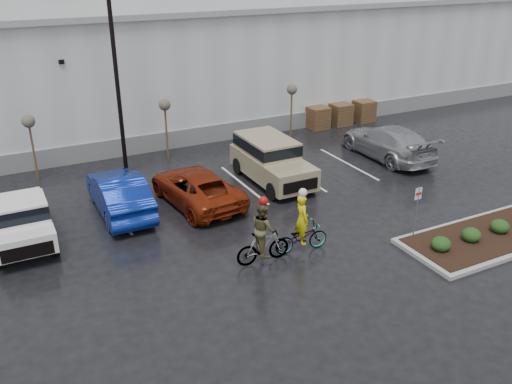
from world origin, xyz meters
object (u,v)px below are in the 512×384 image
pallet_stack_c (363,111)px  car_far_silver (387,142)px  car_red (196,187)px  pallet_stack_a (318,118)px  cyclist_hivis (301,232)px  pickup_white (19,216)px  suv_tan (273,162)px  fire_lane_sign (417,207)px  lamppost (114,56)px  sapling_west (29,125)px  sapling_east (292,92)px  cyclist_olive (263,239)px  pallet_stack_b (340,114)px  car_blue (119,193)px  sapling_mid (165,108)px

pallet_stack_c → car_far_silver: size_ratio=0.23×
car_red → pallet_stack_c: bearing=-159.9°
pallet_stack_a → cyclist_hivis: size_ratio=0.55×
pallet_stack_c → car_far_silver: 6.83m
pickup_white → car_red: size_ratio=0.97×
cyclist_hivis → suv_tan: bearing=-14.5°
pallet_stack_a → cyclist_hivis: bearing=-125.2°
fire_lane_sign → car_far_silver: fire_lane_sign is taller
lamppost → sapling_west: lamppost is taller
fire_lane_sign → suv_tan: bearing=104.6°
sapling_west → car_red: sapling_west is taller
sapling_east → cyclist_olive: sapling_east is taller
cyclist_olive → lamppost: bearing=12.7°
car_far_silver → cyclist_olive: size_ratio=2.35×
pallet_stack_b → pallet_stack_a: bearing=180.0°
cyclist_hivis → pallet_stack_c: bearing=-39.5°
pallet_stack_c → suv_tan: 11.96m
car_blue → pallet_stack_b: bearing=-157.5°
sapling_mid → pallet_stack_b: bearing=4.9°
sapling_mid → pickup_white: (-7.76, -5.92, -1.75)m
fire_lane_sign → car_far_silver: size_ratio=0.37×
sapling_mid → car_red: bearing=-96.7°
sapling_mid → pallet_stack_a: (10.00, 1.00, -2.05)m
sapling_east → car_red: (-8.19, -5.91, -1.99)m
sapling_mid → pallet_stack_b: sapling_mid is taller
pallet_stack_c → sapling_mid: bearing=-175.8°
sapling_mid → cyclist_olive: (-0.42, -11.57, -1.82)m
car_far_silver → sapling_east: bearing=-60.0°
sapling_mid → pallet_stack_c: sapling_mid is taller
fire_lane_sign → cyclist_olive: bearing=167.8°
cyclist_olive → cyclist_hivis: bearing=-86.1°
lamppost → suv_tan: 8.65m
sapling_east → pallet_stack_c: bearing=9.5°
pallet_stack_b → cyclist_olive: 17.46m
lamppost → sapling_west: 5.07m
sapling_west → fire_lane_sign: 17.46m
pickup_white → suv_tan: 11.14m
pallet_stack_a → car_blue: size_ratio=0.26×
fire_lane_sign → cyclist_hivis: 4.38m
car_red → cyclist_olive: cyclist_olive is taller
sapling_mid → car_blue: sapling_mid is taller
sapling_east → pallet_stack_c: 6.42m
pallet_stack_b → car_blue: 16.78m
car_blue → car_far_silver: bearing=-178.7°
car_far_silver → cyclist_olive: (-10.82, -6.48, 0.05)m
pallet_stack_a → car_far_silver: bearing=-86.2°
lamppost → sapling_east: (10.00, 1.00, -2.96)m
car_far_silver → suv_tan: bearing=2.3°
cyclist_olive → fire_lane_sign: bearing=-100.6°
car_blue → sapling_mid: bearing=-125.6°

